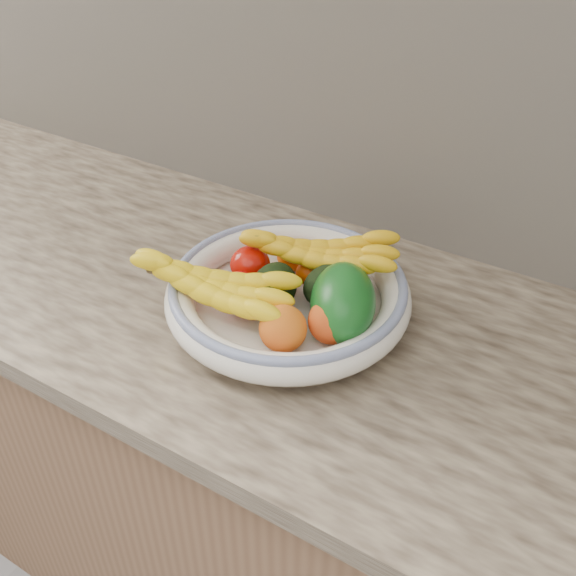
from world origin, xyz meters
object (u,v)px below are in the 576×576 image
Objects in this scene: banana_bunch_front at (212,289)px; banana_bunch_back at (318,257)px; fruit_bowl at (288,294)px; green_mango at (343,302)px.

banana_bunch_back is at bearing 44.74° from banana_bunch_front.
fruit_bowl is 1.44× the size of banana_bunch_back.
fruit_bowl is 0.08m from banana_bunch_back.
green_mango is 0.20m from banana_bunch_front.
green_mango is 0.54× the size of banana_bunch_front.
banana_bunch_front is (-0.18, -0.08, 0.01)m from green_mango.
green_mango is (0.10, -0.01, 0.03)m from fruit_bowl.
fruit_bowl is 0.12m from banana_bunch_front.
green_mango is 0.55× the size of banana_bunch_back.
fruit_bowl is 0.10m from green_mango.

